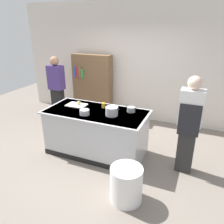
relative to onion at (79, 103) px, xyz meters
name	(u,v)px	position (x,y,z in m)	size (l,w,h in m)	color
ground_plane	(97,152)	(0.47, -0.16, -0.96)	(10.00, 10.00, 0.00)	slate
back_wall	(132,63)	(0.47, 1.94, 0.54)	(6.40, 0.12, 3.00)	silver
counter_island	(96,132)	(0.47, -0.16, -0.49)	(1.98, 0.98, 0.90)	#B7BABF
cutting_board	(77,105)	(-0.04, -0.03, -0.05)	(0.40, 0.28, 0.02)	silver
onion	(79,103)	(0.00, 0.00, 0.00)	(0.08, 0.08, 0.08)	tan
stock_pot	(112,111)	(0.83, -0.22, 0.02)	(0.30, 0.23, 0.16)	#B7BABF
sauce_pan	(131,109)	(1.10, 0.08, -0.01)	(0.22, 0.16, 0.10)	#99999E
mixing_bowl	(85,112)	(0.35, -0.39, -0.01)	(0.18, 0.18, 0.10)	#B7BABF
juice_cup	(103,105)	(0.52, 0.07, -0.01)	(0.07, 0.07, 0.10)	yellow
trash_bin	(126,184)	(1.46, -1.18, -0.68)	(0.48, 0.48, 0.55)	white
person_chef	(189,124)	(2.17, -0.08, -0.04)	(0.38, 0.25, 1.72)	#2C2C2C
person_guest	(57,89)	(-1.14, 0.83, -0.05)	(0.38, 0.24, 1.72)	black
bookshelf	(92,86)	(-0.55, 1.64, -0.11)	(1.10, 0.31, 1.70)	brown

